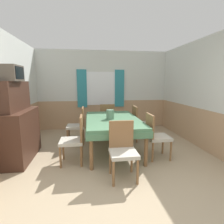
% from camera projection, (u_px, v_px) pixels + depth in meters
% --- Properties ---
extents(ground_plane, '(16.00, 16.00, 0.00)m').
position_uv_depth(ground_plane, '(132.00, 207.00, 2.25)').
color(ground_plane, tan).
extents(wall_back, '(4.69, 0.09, 2.60)m').
position_uv_depth(wall_back, '(103.00, 90.00, 5.90)').
color(wall_back, silver).
rests_on(wall_back, ground_plane).
extents(wall_left, '(0.05, 4.35, 2.60)m').
position_uv_depth(wall_left, '(9.00, 96.00, 3.67)').
color(wall_left, silver).
rests_on(wall_left, ground_plane).
extents(wall_right, '(0.05, 4.35, 2.60)m').
position_uv_depth(wall_right, '(200.00, 94.00, 4.25)').
color(wall_right, silver).
rests_on(wall_right, ground_plane).
extents(dining_table, '(1.21, 1.99, 0.75)m').
position_uv_depth(dining_table, '(112.00, 123.00, 4.04)').
color(dining_table, '#4C7A56').
rests_on(dining_table, ground_plane).
extents(chair_right_near, '(0.44, 0.44, 0.94)m').
position_uv_depth(chair_right_near, '(155.00, 135.00, 3.61)').
color(chair_right_near, brown).
rests_on(chair_right_near, ground_plane).
extents(chair_left_near, '(0.44, 0.44, 0.94)m').
position_uv_depth(chair_left_near, '(75.00, 138.00, 3.39)').
color(chair_left_near, brown).
rests_on(chair_left_near, ground_plane).
extents(chair_left_far, '(0.44, 0.44, 0.94)m').
position_uv_depth(chair_left_far, '(78.00, 124.00, 4.51)').
color(chair_left_far, brown).
rests_on(chair_left_far, ground_plane).
extents(chair_right_far, '(0.44, 0.44, 0.94)m').
position_uv_depth(chair_right_far, '(139.00, 122.00, 4.73)').
color(chair_right_far, brown).
rests_on(chair_right_far, ground_plane).
extents(chair_head_near, '(0.44, 0.44, 0.94)m').
position_uv_depth(chair_head_near, '(123.00, 148.00, 2.88)').
color(chair_head_near, brown).
rests_on(chair_head_near, ground_plane).
extents(chair_head_window, '(0.44, 0.44, 0.94)m').
position_uv_depth(chair_head_window, '(107.00, 118.00, 5.24)').
color(chair_head_window, brown).
rests_on(chair_head_window, ground_plane).
extents(sideboard, '(0.46, 1.21, 1.60)m').
position_uv_depth(sideboard, '(19.00, 127.00, 3.54)').
color(sideboard, '#3D2319').
rests_on(sideboard, ground_plane).
extents(tv, '(0.29, 0.48, 0.29)m').
position_uv_depth(tv, '(12.00, 73.00, 3.21)').
color(tv, '#51473D').
rests_on(tv, sideboard).
extents(vase, '(0.18, 0.18, 0.21)m').
position_uv_depth(vase, '(110.00, 114.00, 3.94)').
color(vase, slate).
rests_on(vase, dining_table).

